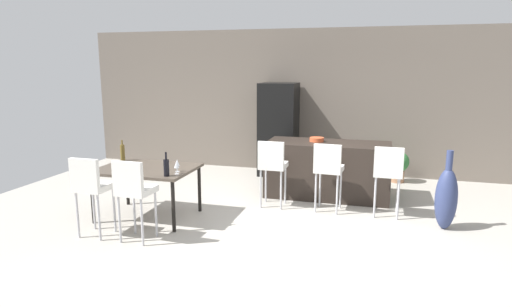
# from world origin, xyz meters

# --- Properties ---
(ground_plane) EXTENTS (10.00, 10.00, 0.00)m
(ground_plane) POSITION_xyz_m (0.00, 0.00, 0.00)
(ground_plane) COLOR #ADA89E
(back_wall) EXTENTS (10.00, 0.12, 2.90)m
(back_wall) POSITION_xyz_m (0.00, 2.89, 1.45)
(back_wall) COLOR #665B51
(back_wall) RESTS_ON ground_plane
(kitchen_island) EXTENTS (2.03, 0.85, 0.92)m
(kitchen_island) POSITION_xyz_m (0.43, 1.17, 0.46)
(kitchen_island) COLOR black
(kitchen_island) RESTS_ON ground_plane
(bar_chair_left) EXTENTS (0.40, 0.40, 1.05)m
(bar_chair_left) POSITION_xyz_m (-0.33, 0.36, 0.70)
(bar_chair_left) COLOR silver
(bar_chair_left) RESTS_ON ground_plane
(bar_chair_middle) EXTENTS (0.43, 0.43, 1.05)m
(bar_chair_middle) POSITION_xyz_m (0.53, 0.36, 0.70)
(bar_chair_middle) COLOR silver
(bar_chair_middle) RESTS_ON ground_plane
(bar_chair_right) EXTENTS (0.40, 0.40, 1.05)m
(bar_chair_right) POSITION_xyz_m (1.38, 0.36, 0.70)
(bar_chair_right) COLOR silver
(bar_chair_right) RESTS_ON ground_plane
(dining_table) EXTENTS (1.35, 1.00, 0.74)m
(dining_table) POSITION_xyz_m (-1.95, -0.59, 0.68)
(dining_table) COLOR #4C4238
(dining_table) RESTS_ON ground_plane
(dining_chair_near) EXTENTS (0.41, 0.41, 1.05)m
(dining_chair_near) POSITION_xyz_m (-2.25, -1.45, 0.70)
(dining_chair_near) COLOR silver
(dining_chair_near) RESTS_ON ground_plane
(dining_chair_far) EXTENTS (0.42, 0.42, 1.05)m
(dining_chair_far) POSITION_xyz_m (-1.65, -1.45, 0.70)
(dining_chair_far) COLOR silver
(dining_chair_far) RESTS_ON ground_plane
(wine_bottle_end) EXTENTS (0.07, 0.07, 0.32)m
(wine_bottle_end) POSITION_xyz_m (-1.44, -0.96, 0.86)
(wine_bottle_end) COLOR black
(wine_bottle_end) RESTS_ON dining_table
(wine_bottle_left) EXTENTS (0.07, 0.07, 0.32)m
(wine_bottle_left) POSITION_xyz_m (-2.54, -0.26, 0.87)
(wine_bottle_left) COLOR brown
(wine_bottle_left) RESTS_ON dining_table
(wine_glass_middle) EXTENTS (0.07, 0.07, 0.17)m
(wine_glass_middle) POSITION_xyz_m (-1.37, -0.81, 0.86)
(wine_glass_middle) COLOR silver
(wine_glass_middle) RESTS_ON dining_table
(wine_glass_right) EXTENTS (0.07, 0.07, 0.17)m
(wine_glass_right) POSITION_xyz_m (-1.42, -0.70, 0.86)
(wine_glass_right) COLOR silver
(wine_glass_right) RESTS_ON dining_table
(refrigerator) EXTENTS (0.72, 0.68, 1.84)m
(refrigerator) POSITION_xyz_m (-0.71, 2.45, 0.92)
(refrigerator) COLOR black
(refrigerator) RESTS_ON ground_plane
(fruit_bowl) EXTENTS (0.24, 0.24, 0.07)m
(fruit_bowl) POSITION_xyz_m (0.23, 1.21, 0.96)
(fruit_bowl) COLOR #C6512D
(fruit_bowl) RESTS_ON kitchen_island
(floor_vase) EXTENTS (0.29, 0.29, 1.08)m
(floor_vase) POSITION_xyz_m (2.14, 0.06, 0.43)
(floor_vase) COLOR navy
(floor_vase) RESTS_ON ground_plane
(potted_plant) EXTENTS (0.39, 0.39, 0.59)m
(potted_plant) POSITION_xyz_m (1.62, 2.44, 0.35)
(potted_plant) COLOR #996B4C
(potted_plant) RESTS_ON ground_plane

